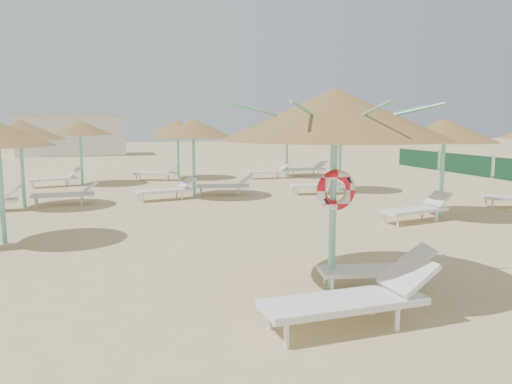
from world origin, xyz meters
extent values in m
plane|color=tan|center=(0.00, 0.00, 0.00)|extent=(120.00, 120.00, 0.00)
cylinder|color=#7AD5BB|center=(0.12, -0.16, 1.31)|extent=(0.11, 0.11, 2.62)
cone|color=olive|center=(0.12, -0.16, 2.74)|extent=(3.50, 3.50, 0.79)
cylinder|color=#7AD5BB|center=(0.12, -0.16, 2.47)|extent=(0.20, 0.20, 0.12)
cylinder|color=#7AD5BB|center=(0.93, -0.16, 2.70)|extent=(1.58, 0.04, 0.40)
cylinder|color=#7AD5BB|center=(0.69, 0.41, 2.70)|extent=(1.15, 1.15, 0.40)
cylinder|color=#7AD5BB|center=(0.12, 0.64, 2.70)|extent=(0.04, 1.58, 0.40)
cylinder|color=#7AD5BB|center=(-0.45, 0.41, 2.70)|extent=(1.15, 1.15, 0.40)
cylinder|color=#7AD5BB|center=(-0.68, -0.16, 2.70)|extent=(1.58, 0.04, 0.40)
cylinder|color=#7AD5BB|center=(-0.45, -0.73, 2.70)|extent=(1.15, 1.15, 0.40)
cylinder|color=#7AD5BB|center=(0.12, -0.97, 2.70)|extent=(0.04, 1.58, 0.40)
cylinder|color=#7AD5BB|center=(0.69, -0.73, 2.70)|extent=(1.15, 1.15, 0.40)
torus|color=red|center=(0.12, -0.26, 1.58)|extent=(0.64, 0.15, 0.64)
cylinder|color=white|center=(-1.29, -2.01, 0.16)|extent=(0.07, 0.07, 0.31)
cylinder|color=white|center=(-1.32, -1.45, 0.16)|extent=(0.07, 0.07, 0.31)
cylinder|color=white|center=(0.21, -1.93, 0.16)|extent=(0.07, 0.07, 0.31)
cylinder|color=white|center=(0.19, -1.37, 0.16)|extent=(0.07, 0.07, 0.31)
cube|color=white|center=(-0.41, -1.68, 0.36)|extent=(2.16, 0.79, 0.09)
cube|color=white|center=(0.54, -1.64, 0.63)|extent=(0.57, 0.70, 0.41)
cylinder|color=white|center=(0.02, -0.43, 0.12)|extent=(0.05, 0.05, 0.25)
cylinder|color=white|center=(0.09, 0.00, 0.12)|extent=(0.05, 0.05, 0.25)
cylinder|color=white|center=(1.19, -0.64, 0.12)|extent=(0.05, 0.05, 0.25)
cylinder|color=white|center=(1.26, -0.20, 0.12)|extent=(0.05, 0.05, 0.25)
cube|color=white|center=(0.75, -0.34, 0.28)|extent=(1.74, 0.82, 0.07)
cube|color=white|center=(1.49, -0.46, 0.49)|extent=(0.51, 0.59, 0.32)
cylinder|color=#7AD5BB|center=(-5.46, 4.46, 1.15)|extent=(0.11, 0.11, 2.30)
cylinder|color=#7AD5BB|center=(-5.78, 9.33, 1.15)|extent=(0.11, 0.11, 2.30)
cone|color=olive|center=(-5.78, 9.33, 2.39)|extent=(2.67, 2.67, 0.60)
cylinder|color=#7AD5BB|center=(-5.78, 9.33, 2.15)|extent=(0.20, 0.20, 0.12)
cylinder|color=white|center=(-6.34, 8.67, 0.14)|extent=(0.06, 0.06, 0.28)
cylinder|color=white|center=(-6.33, 9.17, 0.14)|extent=(0.06, 0.06, 0.28)
cube|color=white|center=(-6.03, 8.91, 0.56)|extent=(0.50, 0.61, 0.36)
cylinder|color=white|center=(-5.47, 9.36, 0.14)|extent=(0.06, 0.06, 0.28)
cylinder|color=white|center=(-5.49, 9.86, 0.14)|extent=(0.06, 0.06, 0.28)
cylinder|color=white|center=(-4.13, 9.39, 0.14)|extent=(0.06, 0.06, 0.28)
cylinder|color=white|center=(-4.14, 9.89, 0.14)|extent=(0.06, 0.06, 0.28)
cube|color=white|center=(-4.68, 9.63, 0.32)|extent=(1.91, 0.66, 0.08)
cube|color=white|center=(-3.83, 9.65, 0.56)|extent=(0.50, 0.61, 0.36)
cylinder|color=#7AD5BB|center=(-4.37, 14.88, 1.15)|extent=(0.11, 0.11, 2.30)
cone|color=olive|center=(-4.37, 14.88, 2.39)|extent=(2.68, 2.68, 0.60)
cylinder|color=#7AD5BB|center=(-4.37, 14.88, 2.15)|extent=(0.20, 0.20, 0.12)
cylinder|color=white|center=(-6.18, 14.04, 0.14)|extent=(0.06, 0.06, 0.28)
cylinder|color=white|center=(-6.30, 14.53, 0.14)|extent=(0.06, 0.06, 0.28)
cylinder|color=white|center=(-4.87, 14.38, 0.14)|extent=(0.06, 0.06, 0.28)
cylinder|color=white|center=(-4.99, 14.86, 0.14)|extent=(0.06, 0.06, 0.28)
cube|color=white|center=(-5.47, 14.48, 0.32)|extent=(1.99, 1.07, 0.08)
cube|color=white|center=(-4.64, 14.70, 0.56)|extent=(0.62, 0.70, 0.36)
cylinder|color=#7AD5BB|center=(-0.40, 10.08, 1.15)|extent=(0.11, 0.11, 2.30)
cone|color=olive|center=(-0.40, 10.08, 2.40)|extent=(2.89, 2.89, 0.65)
cylinder|color=#7AD5BB|center=(-0.40, 10.08, 2.15)|extent=(0.20, 0.20, 0.12)
cylinder|color=white|center=(-2.23, 9.25, 0.14)|extent=(0.06, 0.06, 0.28)
cylinder|color=white|center=(-2.34, 9.74, 0.14)|extent=(0.06, 0.06, 0.28)
cylinder|color=white|center=(-0.91, 9.55, 0.14)|extent=(0.06, 0.06, 0.28)
cylinder|color=white|center=(-1.02, 10.04, 0.14)|extent=(0.06, 0.06, 0.28)
cube|color=white|center=(-1.50, 9.68, 0.32)|extent=(1.99, 1.03, 0.08)
cube|color=white|center=(-0.68, 9.87, 0.56)|extent=(0.61, 0.69, 0.36)
cylinder|color=white|center=(-0.14, 10.31, 0.14)|extent=(0.06, 0.06, 0.28)
cylinder|color=white|center=(-0.03, 10.80, 0.14)|extent=(0.06, 0.06, 0.28)
cylinder|color=white|center=(1.18, 10.01, 0.14)|extent=(0.06, 0.06, 0.28)
cylinder|color=white|center=(1.29, 10.50, 0.14)|extent=(0.06, 0.06, 0.28)
cube|color=white|center=(0.70, 10.38, 0.32)|extent=(1.99, 1.03, 0.08)
cube|color=white|center=(1.52, 10.18, 0.56)|extent=(0.61, 0.69, 0.36)
cylinder|color=#7AD5BB|center=(-0.17, 15.99, 1.15)|extent=(0.11, 0.11, 2.30)
cone|color=olive|center=(-0.17, 15.99, 2.39)|extent=(2.71, 2.71, 0.61)
cylinder|color=#7AD5BB|center=(-0.17, 15.99, 2.15)|extent=(0.20, 0.20, 0.12)
cylinder|color=white|center=(-2.11, 15.62, 0.14)|extent=(0.06, 0.06, 0.28)
cylinder|color=white|center=(-1.94, 16.10, 0.14)|extent=(0.06, 0.06, 0.28)
cylinder|color=white|center=(-0.84, 15.17, 0.14)|extent=(0.06, 0.06, 0.28)
cylinder|color=white|center=(-0.67, 15.64, 0.14)|extent=(0.06, 0.06, 0.28)
cube|color=white|center=(-1.27, 15.59, 0.32)|extent=(2.00, 1.22, 0.08)
cube|color=white|center=(-0.47, 15.31, 0.56)|extent=(0.66, 0.73, 0.36)
cylinder|color=#7AD5BB|center=(5.55, 4.45, 1.15)|extent=(0.11, 0.11, 2.30)
cone|color=olive|center=(5.55, 4.45, 2.40)|extent=(2.83, 2.83, 0.64)
cylinder|color=#7AD5BB|center=(5.55, 4.45, 2.15)|extent=(0.20, 0.20, 0.12)
cylinder|color=white|center=(3.71, 3.65, 0.14)|extent=(0.06, 0.06, 0.28)
cylinder|color=white|center=(3.61, 4.14, 0.14)|extent=(0.06, 0.06, 0.28)
cylinder|color=white|center=(5.04, 3.91, 0.14)|extent=(0.06, 0.06, 0.28)
cylinder|color=white|center=(4.94, 4.40, 0.14)|extent=(0.06, 0.06, 0.28)
cube|color=white|center=(4.45, 4.05, 0.32)|extent=(1.98, 0.98, 0.08)
cube|color=white|center=(5.28, 4.22, 0.56)|extent=(0.59, 0.68, 0.36)
cylinder|color=#7AD5BB|center=(5.11, 9.93, 1.15)|extent=(0.11, 0.11, 2.30)
cone|color=olive|center=(5.11, 9.93, 2.38)|extent=(2.36, 2.36, 0.53)
cylinder|color=#7AD5BB|center=(5.11, 9.93, 2.15)|extent=(0.20, 0.20, 0.12)
cylinder|color=white|center=(3.19, 9.38, 0.14)|extent=(0.06, 0.06, 0.28)
cylinder|color=white|center=(3.25, 9.88, 0.14)|extent=(0.06, 0.06, 0.28)
cylinder|color=white|center=(4.53, 9.22, 0.14)|extent=(0.06, 0.06, 0.28)
cylinder|color=white|center=(4.59, 9.72, 0.14)|extent=(0.06, 0.06, 0.28)
cube|color=white|center=(4.01, 9.53, 0.32)|extent=(1.96, 0.84, 0.08)
cube|color=white|center=(4.86, 9.44, 0.56)|extent=(0.55, 0.65, 0.36)
cylinder|color=#7AD5BB|center=(4.91, 15.27, 1.15)|extent=(0.11, 0.11, 2.30)
cone|color=olive|center=(4.91, 15.27, 2.38)|extent=(2.50, 2.50, 0.56)
cylinder|color=#7AD5BB|center=(4.91, 15.27, 2.15)|extent=(0.20, 0.20, 0.12)
cylinder|color=white|center=(3.00, 14.67, 0.14)|extent=(0.06, 0.06, 0.28)
cylinder|color=white|center=(3.03, 15.17, 0.14)|extent=(0.06, 0.06, 0.28)
cylinder|color=white|center=(4.34, 14.59, 0.14)|extent=(0.06, 0.06, 0.28)
cylinder|color=white|center=(4.37, 15.09, 0.14)|extent=(0.06, 0.06, 0.28)
cube|color=white|center=(3.81, 14.87, 0.32)|extent=(1.93, 0.73, 0.08)
cube|color=white|center=(4.66, 14.82, 0.56)|extent=(0.52, 0.63, 0.36)
cylinder|color=white|center=(5.23, 15.28, 0.14)|extent=(0.06, 0.06, 0.28)
cylinder|color=white|center=(5.20, 15.78, 0.14)|extent=(0.06, 0.06, 0.28)
cylinder|color=white|center=(6.57, 15.36, 0.14)|extent=(0.06, 0.06, 0.28)
cylinder|color=white|center=(6.54, 15.86, 0.14)|extent=(0.06, 0.06, 0.28)
cube|color=white|center=(6.01, 15.57, 0.32)|extent=(1.93, 0.73, 0.08)
cube|color=white|center=(6.86, 15.62, 0.56)|extent=(0.52, 0.63, 0.36)
cylinder|color=white|center=(7.87, 5.09, 0.14)|extent=(0.06, 0.06, 0.28)
cylinder|color=white|center=(8.03, 5.56, 0.14)|extent=(0.06, 0.06, 0.28)
cube|color=silver|center=(-6.00, 35.00, 1.50)|extent=(8.00, 4.00, 3.00)
cube|color=beige|center=(-6.00, 35.00, 3.12)|extent=(8.40, 4.40, 0.25)
cube|color=#1A502C|center=(14.00, 14.00, 0.50)|extent=(0.08, 3.80, 1.00)
cylinder|color=#7AD5BB|center=(14.00, 12.10, 0.55)|extent=(0.08, 0.08, 1.10)
cube|color=#1A502C|center=(14.00, 18.00, 0.50)|extent=(0.08, 3.80, 1.00)
cylinder|color=#7AD5BB|center=(14.00, 16.10, 0.55)|extent=(0.08, 0.08, 1.10)
camera|label=1|loc=(-3.17, -7.19, 2.62)|focal=35.00mm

